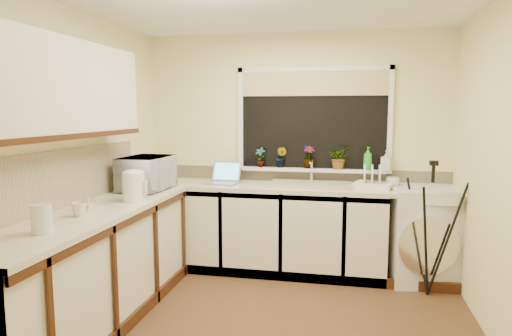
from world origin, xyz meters
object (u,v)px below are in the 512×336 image
object	(u,v)px
plant_d	(339,158)
soap_bottle_green	(368,158)
laptop	(224,178)
cup_back	(393,182)
washing_machine	(423,234)
cup_left	(79,209)
plant_a	(260,157)
glass_jug	(42,219)
kettle	(134,187)
plant_b	(281,157)
soap_bottle_clear	(386,160)
plant_c	(309,157)
tripod	(430,229)
microwave	(147,173)
steel_jar	(89,203)
dish_rack	(373,185)

from	to	relation	value
plant_d	soap_bottle_green	distance (m)	0.29
laptop	cup_back	xyz separation A→B (m)	(1.69, 0.06, -0.01)
washing_machine	cup_left	world-z (taller)	cup_left
soap_bottle_green	plant_a	bearing A→B (deg)	-179.56
glass_jug	cup_left	distance (m)	0.45
kettle	plant_b	world-z (taller)	plant_b
laptop	plant_d	world-z (taller)	plant_d
laptop	plant_b	xyz separation A→B (m)	(0.56, 0.23, 0.20)
laptop	soap_bottle_clear	size ratio (longest dim) A/B	1.58
plant_c	tripod	bearing A→B (deg)	-27.08
laptop	microwave	xyz separation A→B (m)	(-0.61, -0.52, 0.10)
plant_a	cup_back	world-z (taller)	plant_a
kettle	tripod	bearing A→B (deg)	16.34
glass_jug	plant_d	world-z (taller)	plant_d
laptop	soap_bottle_green	distance (m)	1.48
microwave	plant_d	xyz separation A→B (m)	(1.78, 0.74, 0.11)
kettle	glass_jug	distance (m)	1.04
microwave	glass_jug	bearing A→B (deg)	-177.82
plant_b	steel_jar	bearing A→B (deg)	-125.25
soap_bottle_clear	cup_back	distance (m)	0.25
tripod	soap_bottle_green	xyz separation A→B (m)	(-0.54, 0.56, 0.56)
steel_jar	soap_bottle_green	bearing A→B (deg)	38.73
steel_jar	cup_left	world-z (taller)	steel_jar
plant_b	plant_c	bearing A→B (deg)	-0.72
washing_machine	plant_a	bearing A→B (deg)	166.14
tripod	plant_d	size ratio (longest dim) A/B	5.15
plant_a	tripod	bearing A→B (deg)	-18.47
tripod	cup_left	xyz separation A→B (m)	(-2.59, -1.31, 0.34)
microwave	cup_left	world-z (taller)	microwave
dish_rack	plant_d	world-z (taller)	plant_d
washing_machine	microwave	size ratio (longest dim) A/B	1.62
kettle	steel_jar	bearing A→B (deg)	-112.66
plant_c	soap_bottle_clear	bearing A→B (deg)	-2.23
glass_jug	plant_c	world-z (taller)	plant_c
steel_jar	plant_a	xyz separation A→B (m)	(0.99, 1.67, 0.20)
plant_d	soap_bottle_clear	bearing A→B (deg)	-2.23
steel_jar	microwave	bearing A→B (deg)	88.23
plant_d	cup_back	world-z (taller)	plant_d
plant_b	dish_rack	bearing A→B (deg)	-13.64
plant_d	microwave	bearing A→B (deg)	-157.35
washing_machine	glass_jug	distance (m)	3.37
steel_jar	plant_b	bearing A→B (deg)	54.75
glass_jug	cup_left	bearing A→B (deg)	94.78
tripod	plant_b	bearing A→B (deg)	150.49
washing_machine	laptop	bearing A→B (deg)	172.97
glass_jug	plant_b	bearing A→B (deg)	64.25
plant_d	dish_rack	bearing A→B (deg)	-32.15
plant_b	cup_back	bearing A→B (deg)	-8.61
microwave	soap_bottle_green	bearing A→B (deg)	-69.95
plant_a	plant_c	xyz separation A→B (m)	(0.51, 0.03, 0.01)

